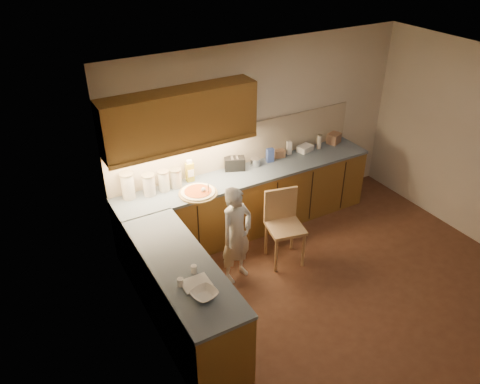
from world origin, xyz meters
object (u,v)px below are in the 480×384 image
Objects in this scene: pizza_on_board at (198,192)px; toaster at (235,164)px; child at (237,235)px; oil_jug at (190,171)px; wooden_chair at (283,221)px.

toaster is (0.72, 0.35, 0.07)m from pizza_on_board.
child reaches higher than toaster.
child is at bearing -95.15° from toaster.
oil_jug is 0.97× the size of toaster.
pizza_on_board is at bearing -98.25° from oil_jug.
child is at bearing -82.99° from oil_jug.
oil_jug is at bearing 80.18° from child.
child is 0.72m from wooden_chair.
child is 4.05× the size of toaster.
pizza_on_board is 1.60× the size of oil_jug.
oil_jug is (-0.13, 1.03, 0.42)m from child.
pizza_on_board is 1.15m from wooden_chair.
oil_jug reaches higher than toaster.
toaster is at bearing 112.85° from wooden_chair.
child is 1.12m from oil_jug.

